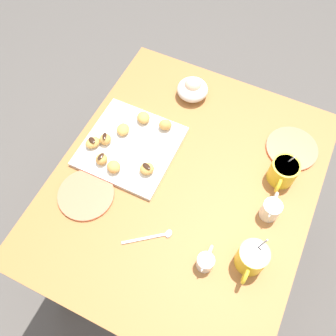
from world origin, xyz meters
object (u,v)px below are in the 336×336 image
(coffee_mug_yellow_right, at_px, (252,258))
(beignet_6, at_px, (143,118))
(beignet_5, at_px, (165,125))
(coffee_mug_yellow_left, at_px, (283,171))
(beignet_0, at_px, (102,159))
(dining_table, at_px, (183,198))
(saucer_coral_left, at_px, (86,195))
(beignet_4, at_px, (105,139))
(cream_pitcher_white, at_px, (271,209))
(saucer_coral_right, at_px, (292,148))
(chocolate_sauce_pitcher, at_px, (206,262))
(beignet_7, at_px, (93,143))
(beignet_1, at_px, (114,167))
(beignet_2, at_px, (123,129))
(beignet_3, at_px, (147,169))
(pastry_plate_square, at_px, (130,146))
(ice_cream_bowl, at_px, (193,89))

(coffee_mug_yellow_right, bearing_deg, beignet_6, -121.85)
(beignet_5, bearing_deg, coffee_mug_yellow_left, 88.70)
(beignet_0, distance_m, beignet_6, 0.22)
(dining_table, bearing_deg, beignet_6, -124.56)
(saucer_coral_left, bearing_deg, beignet_6, 173.73)
(coffee_mug_yellow_left, bearing_deg, beignet_4, -77.25)
(coffee_mug_yellow_right, xyz_separation_m, beignet_4, (-0.18, -0.60, -0.02))
(beignet_0, bearing_deg, dining_table, 100.68)
(saucer_coral_left, height_order, beignet_5, beignet_5)
(coffee_mug_yellow_right, height_order, cream_pitcher_white, coffee_mug_yellow_right)
(saucer_coral_right, distance_m, beignet_4, 0.66)
(chocolate_sauce_pitcher, height_order, beignet_7, chocolate_sauce_pitcher)
(beignet_1, height_order, beignet_6, beignet_1)
(beignet_1, relative_size, beignet_5, 1.04)
(dining_table, bearing_deg, chocolate_sauce_pitcher, 37.07)
(beignet_2, xyz_separation_m, beignet_3, (0.11, 0.15, 0.00))
(beignet_4, bearing_deg, saucer_coral_right, 113.72)
(pastry_plate_square, height_order, cream_pitcher_white, cream_pitcher_white)
(coffee_mug_yellow_left, xyz_separation_m, chocolate_sauce_pitcher, (0.38, -0.12, -0.02))
(ice_cream_bowl, bearing_deg, beignet_7, -30.72)
(ice_cream_bowl, distance_m, beignet_3, 0.38)
(saucer_coral_left, distance_m, beignet_5, 0.37)
(dining_table, xyz_separation_m, beignet_4, (-0.02, -0.32, 0.16))
(coffee_mug_yellow_left, relative_size, beignet_2, 2.57)
(dining_table, distance_m, beignet_6, 0.33)
(beignet_0, bearing_deg, saucer_coral_right, 120.63)
(beignet_3, distance_m, beignet_6, 0.21)
(dining_table, bearing_deg, coffee_mug_yellow_right, 60.52)
(dining_table, xyz_separation_m, beignet_2, (-0.09, -0.28, 0.16))
(saucer_coral_right, relative_size, beignet_2, 3.53)
(beignet_2, bearing_deg, coffee_mug_yellow_left, 97.14)
(pastry_plate_square, distance_m, beignet_6, 0.12)
(beignet_1, distance_m, beignet_4, 0.12)
(beignet_1, bearing_deg, dining_table, 105.00)
(coffee_mug_yellow_right, bearing_deg, cream_pitcher_white, 178.46)
(coffee_mug_yellow_left, xyz_separation_m, saucer_coral_left, (0.34, -0.56, -0.04))
(chocolate_sauce_pitcher, bearing_deg, beignet_4, -116.89)
(beignet_5, xyz_separation_m, beignet_6, (0.00, -0.09, -0.00))
(coffee_mug_yellow_left, bearing_deg, beignet_1, -67.07)
(dining_table, relative_size, chocolate_sauce_pitcher, 11.11)
(cream_pitcher_white, xyz_separation_m, beignet_7, (0.02, -0.64, -0.01))
(dining_table, height_order, chocolate_sauce_pitcher, chocolate_sauce_pitcher)
(beignet_0, relative_size, beignet_3, 0.89)
(dining_table, height_order, saucer_coral_left, saucer_coral_left)
(coffee_mug_yellow_left, xyz_separation_m, beignet_6, (-0.01, -0.53, -0.01))
(saucer_coral_right, relative_size, beignet_5, 3.94)
(beignet_4, bearing_deg, beignet_3, 77.14)
(cream_pitcher_white, xyz_separation_m, beignet_4, (-0.01, -0.61, -0.01))
(dining_table, bearing_deg, beignet_1, -75.00)
(chocolate_sauce_pitcher, bearing_deg, beignet_7, -112.58)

